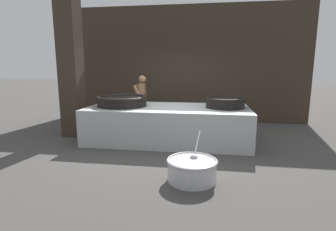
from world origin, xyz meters
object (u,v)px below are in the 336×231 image
at_px(giant_wok_far, 225,102).
at_px(cook, 142,100).
at_px(prep_bowl_vegetables, 192,169).
at_px(giant_wok_near, 122,101).

height_order(giant_wok_far, cook, cook).
relative_size(cook, prep_bowl_vegetables, 1.49).
relative_size(giant_wok_near, prep_bowl_vegetables, 1.18).
relative_size(giant_wok_far, prep_bowl_vegetables, 0.89).
xyz_separation_m(giant_wok_near, cook, (0.21, 1.13, -0.13)).
bearing_deg(giant_wok_far, prep_bowl_vegetables, -105.08).
xyz_separation_m(giant_wok_far, cook, (-2.24, 1.02, -0.13)).
distance_m(giant_wok_far, cook, 2.46).
xyz_separation_m(giant_wok_far, prep_bowl_vegetables, (-0.61, -2.28, -0.77)).
bearing_deg(giant_wok_near, cook, 79.29).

